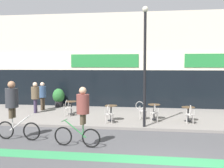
# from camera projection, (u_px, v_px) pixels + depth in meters

# --- Properties ---
(sidewalk_slab) EXTENTS (40.00, 5.50, 0.12)m
(sidewalk_slab) POSITION_uv_depth(u_px,v_px,m) (163.00, 117.00, 13.96)
(sidewalk_slab) COLOR slate
(sidewalk_slab) RESTS_ON ground
(storefront_facade) EXTENTS (40.00, 4.06, 6.20)m
(storefront_facade) POSITION_uv_depth(u_px,v_px,m) (160.00, 62.00, 18.39)
(storefront_facade) COLOR beige
(storefront_facade) RESTS_ON ground
(bike_lane_stripe) EXTENTS (36.00, 0.70, 0.01)m
(bike_lane_stripe) POSITION_uv_depth(u_px,v_px,m) (173.00, 161.00, 7.80)
(bike_lane_stripe) COLOR #2D844C
(bike_lane_stripe) RESTS_ON ground
(bistro_table_0) EXTENTS (0.63, 0.63, 0.72)m
(bistro_table_0) POSITION_uv_depth(u_px,v_px,m) (71.00, 105.00, 14.54)
(bistro_table_0) COLOR black
(bistro_table_0) RESTS_ON sidewalk_slab
(bistro_table_1) EXTENTS (0.61, 0.61, 0.76)m
(bistro_table_1) POSITION_uv_depth(u_px,v_px,m) (111.00, 110.00, 12.82)
(bistro_table_1) COLOR black
(bistro_table_1) RESTS_ON sidewalk_slab
(bistro_table_2) EXTENTS (0.61, 0.61, 0.77)m
(bistro_table_2) POSITION_uv_depth(u_px,v_px,m) (154.00, 109.00, 13.08)
(bistro_table_2) COLOR black
(bistro_table_2) RESTS_ON sidewalk_slab
(bistro_table_3) EXTENTS (0.64, 0.64, 0.70)m
(bistro_table_3) POSITION_uv_depth(u_px,v_px,m) (188.00, 111.00, 12.72)
(bistro_table_3) COLOR black
(bistro_table_3) RESTS_ON sidewalk_slab
(cafe_chair_0_near) EXTENTS (0.43, 0.59, 0.90)m
(cafe_chair_0_near) POSITION_uv_depth(u_px,v_px,m) (68.00, 107.00, 13.92)
(cafe_chair_0_near) COLOR #B7B2AD
(cafe_chair_0_near) RESTS_ON sidewalk_slab
(cafe_chair_1_near) EXTENTS (0.43, 0.59, 0.90)m
(cafe_chair_1_near) POSITION_uv_depth(u_px,v_px,m) (109.00, 113.00, 12.21)
(cafe_chair_1_near) COLOR #B7B2AD
(cafe_chair_1_near) RESTS_ON sidewalk_slab
(cafe_chair_2_near) EXTENTS (0.44, 0.59, 0.90)m
(cafe_chair_2_near) POSITION_uv_depth(u_px,v_px,m) (154.00, 112.00, 12.46)
(cafe_chair_2_near) COLOR #B7B2AD
(cafe_chair_2_near) RESTS_ON sidewalk_slab
(cafe_chair_2_side) EXTENTS (0.59, 0.43, 0.90)m
(cafe_chair_2_side) POSITION_uv_depth(u_px,v_px,m) (141.00, 109.00, 13.18)
(cafe_chair_2_side) COLOR #B7B2AD
(cafe_chair_2_side) RESTS_ON sidewalk_slab
(cafe_chair_3_near) EXTENTS (0.41, 0.58, 0.90)m
(cafe_chair_3_near) POSITION_uv_depth(u_px,v_px,m) (190.00, 113.00, 12.10)
(cafe_chair_3_near) COLOR #B7B2AD
(cafe_chair_3_near) RESTS_ON sidewalk_slab
(planter_pot) EXTENTS (0.77, 0.77, 1.19)m
(planter_pot) POSITION_uv_depth(u_px,v_px,m) (59.00, 97.00, 17.05)
(planter_pot) COLOR #232326
(planter_pot) RESTS_ON sidewalk_slab
(lamp_post) EXTENTS (0.26, 0.26, 5.26)m
(lamp_post) POSITION_uv_depth(u_px,v_px,m) (145.00, 58.00, 11.40)
(lamp_post) COLOR black
(lamp_post) RESTS_ON sidewalk_slab
(cyclist_0) EXTENTS (1.71, 0.55, 2.11)m
(cyclist_0) POSITION_uv_depth(u_px,v_px,m) (81.00, 112.00, 9.07)
(cyclist_0) COLOR black
(cyclist_0) RESTS_ON ground
(cyclist_2) EXTENTS (1.78, 0.51, 2.25)m
(cyclist_2) POSITION_uv_depth(u_px,v_px,m) (13.00, 105.00, 9.97)
(cyclist_2) COLOR black
(cyclist_2) RESTS_ON ground
(pedestrian_near_end) EXTENTS (0.51, 0.51, 1.75)m
(pedestrian_near_end) POSITION_uv_depth(u_px,v_px,m) (35.00, 95.00, 14.92)
(pedestrian_near_end) COLOR #382D47
(pedestrian_near_end) RESTS_ON sidewalk_slab
(pedestrian_far_end) EXTENTS (0.53, 0.53, 1.69)m
(pedestrian_far_end) POSITION_uv_depth(u_px,v_px,m) (43.00, 94.00, 15.83)
(pedestrian_far_end) COLOR #4C3D2D
(pedestrian_far_end) RESTS_ON sidewalk_slab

